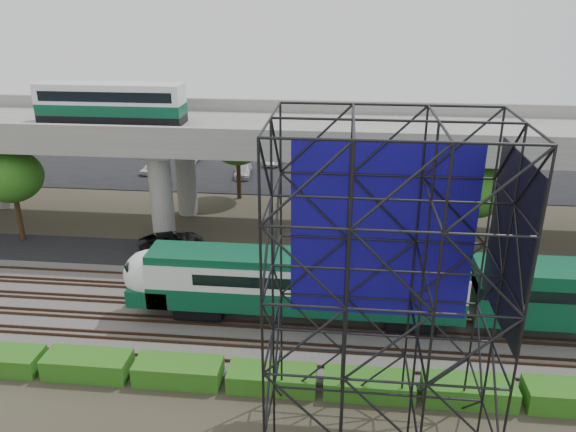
# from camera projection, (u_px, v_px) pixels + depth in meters

# --- Properties ---
(ground) EXTENTS (140.00, 140.00, 0.00)m
(ground) POSITION_uv_depth(u_px,v_px,m) (265.00, 338.00, 33.49)
(ground) COLOR #474233
(ground) RESTS_ON ground
(ballast_bed) EXTENTS (90.00, 12.00, 0.20)m
(ballast_bed) POSITION_uv_depth(u_px,v_px,m) (269.00, 319.00, 35.30)
(ballast_bed) COLOR slate
(ballast_bed) RESTS_ON ground
(service_road) EXTENTS (90.00, 5.00, 0.08)m
(service_road) POSITION_uv_depth(u_px,v_px,m) (284.00, 260.00, 43.16)
(service_road) COLOR black
(service_road) RESTS_ON ground
(parking_lot) EXTENTS (90.00, 18.00, 0.08)m
(parking_lot) POSITION_uv_depth(u_px,v_px,m) (306.00, 170.00, 64.85)
(parking_lot) COLOR black
(parking_lot) RESTS_ON ground
(harbor_water) EXTENTS (140.00, 40.00, 0.03)m
(harbor_water) POSITION_uv_depth(u_px,v_px,m) (317.00, 128.00, 85.17)
(harbor_water) COLOR #445A70
(harbor_water) RESTS_ON ground
(rail_tracks) EXTENTS (90.00, 9.52, 0.16)m
(rail_tracks) POSITION_uv_depth(u_px,v_px,m) (269.00, 316.00, 35.23)
(rail_tracks) COLOR #472D1E
(rail_tracks) RESTS_ON ballast_bed
(commuter_train) EXTENTS (29.30, 3.06, 4.30)m
(commuter_train) POSITION_uv_depth(u_px,v_px,m) (339.00, 283.00, 33.85)
(commuter_train) COLOR black
(commuter_train) RESTS_ON rail_tracks
(overpass) EXTENTS (80.00, 12.00, 12.40)m
(overpass) POSITION_uv_depth(u_px,v_px,m) (278.00, 138.00, 45.30)
(overpass) COLOR #9E9B93
(overpass) RESTS_ON ground
(scaffold_tower) EXTENTS (9.36, 6.36, 15.00)m
(scaffold_tower) POSITION_uv_depth(u_px,v_px,m) (383.00, 304.00, 22.75)
(scaffold_tower) COLOR black
(scaffold_tower) RESTS_ON ground
(hedge_strip) EXTENTS (34.60, 1.80, 1.20)m
(hedge_strip) POSITION_uv_depth(u_px,v_px,m) (272.00, 378.00, 29.21)
(hedge_strip) COLOR #265E15
(hedge_strip) RESTS_ON ground
(trees) EXTENTS (40.94, 16.94, 7.69)m
(trees) POSITION_uv_depth(u_px,v_px,m) (236.00, 168.00, 46.78)
(trees) COLOR #382314
(trees) RESTS_ON ground
(suv) EXTENTS (5.54, 3.92, 1.40)m
(suv) POSITION_uv_depth(u_px,v_px,m) (171.00, 241.00, 44.61)
(suv) COLOR black
(suv) RESTS_ON service_road
(parked_cars) EXTENTS (35.82, 9.52, 1.31)m
(parked_cars) POSITION_uv_depth(u_px,v_px,m) (312.00, 165.00, 64.33)
(parked_cars) COLOR silver
(parked_cars) RESTS_ON parking_lot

